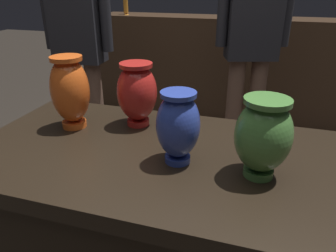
{
  "coord_description": "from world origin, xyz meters",
  "views": [
    {
      "loc": [
        0.28,
        -0.82,
        1.28
      ],
      "look_at": [
        0.04,
        -0.02,
        0.9
      ],
      "focal_mm": 33.96,
      "sensor_mm": 36.0,
      "label": 1
    }
  ],
  "objects_px": {
    "shelf_vase_far_left": "(126,5)",
    "visitor_center_back": "(252,33)",
    "vase_left_accent": "(137,92)",
    "visitor_near_left": "(79,38)",
    "vase_centerpiece": "(178,125)",
    "vase_tall_behind": "(263,135)",
    "vase_right_accent": "(70,90)"
  },
  "relations": [
    {
      "from": "shelf_vase_far_left",
      "to": "visitor_center_back",
      "type": "bearing_deg",
      "value": -33.56
    },
    {
      "from": "vase_centerpiece",
      "to": "visitor_near_left",
      "type": "relative_size",
      "value": 0.13
    },
    {
      "from": "vase_centerpiece",
      "to": "visitor_center_back",
      "type": "distance_m",
      "value": 1.36
    },
    {
      "from": "vase_right_accent",
      "to": "shelf_vase_far_left",
      "type": "height_order",
      "value": "shelf_vase_far_left"
    },
    {
      "from": "visitor_near_left",
      "to": "vase_left_accent",
      "type": "bearing_deg",
      "value": 127.37
    },
    {
      "from": "vase_tall_behind",
      "to": "visitor_center_back",
      "type": "bearing_deg",
      "value": 94.71
    },
    {
      "from": "vase_tall_behind",
      "to": "visitor_near_left",
      "type": "distance_m",
      "value": 1.61
    },
    {
      "from": "vase_left_accent",
      "to": "visitor_center_back",
      "type": "bearing_deg",
      "value": 74.17
    },
    {
      "from": "vase_left_accent",
      "to": "visitor_near_left",
      "type": "bearing_deg",
      "value": 131.29
    },
    {
      "from": "vase_right_accent",
      "to": "visitor_near_left",
      "type": "distance_m",
      "value": 1.09
    },
    {
      "from": "shelf_vase_far_left",
      "to": "visitor_center_back",
      "type": "distance_m",
      "value": 1.47
    },
    {
      "from": "vase_left_accent",
      "to": "visitor_center_back",
      "type": "xyz_separation_m",
      "value": [
        0.32,
        1.15,
        0.06
      ]
    },
    {
      "from": "visitor_near_left",
      "to": "vase_tall_behind",
      "type": "bearing_deg",
      "value": 133.92
    },
    {
      "from": "vase_centerpiece",
      "to": "visitor_near_left",
      "type": "distance_m",
      "value": 1.44
    },
    {
      "from": "shelf_vase_far_left",
      "to": "visitor_center_back",
      "type": "relative_size",
      "value": 0.11
    },
    {
      "from": "vase_left_accent",
      "to": "vase_right_accent",
      "type": "distance_m",
      "value": 0.23
    },
    {
      "from": "vase_centerpiece",
      "to": "vase_left_accent",
      "type": "relative_size",
      "value": 0.93
    },
    {
      "from": "visitor_center_back",
      "to": "vase_right_accent",
      "type": "bearing_deg",
      "value": 48.87
    },
    {
      "from": "vase_tall_behind",
      "to": "vase_centerpiece",
      "type": "bearing_deg",
      "value": 178.2
    },
    {
      "from": "shelf_vase_far_left",
      "to": "visitor_center_back",
      "type": "height_order",
      "value": "visitor_center_back"
    },
    {
      "from": "vase_centerpiece",
      "to": "vase_right_accent",
      "type": "xyz_separation_m",
      "value": [
        -0.42,
        0.13,
        0.02
      ]
    },
    {
      "from": "visitor_near_left",
      "to": "vase_right_accent",
      "type": "bearing_deg",
      "value": 115.9
    },
    {
      "from": "vase_centerpiece",
      "to": "vase_tall_behind",
      "type": "xyz_separation_m",
      "value": [
        0.23,
        -0.01,
        0.01
      ]
    },
    {
      "from": "vase_right_accent",
      "to": "shelf_vase_far_left",
      "type": "relative_size",
      "value": 1.39
    },
    {
      "from": "shelf_vase_far_left",
      "to": "visitor_near_left",
      "type": "xyz_separation_m",
      "value": [
        0.15,
        -1.1,
        -0.13
      ]
    },
    {
      "from": "vase_tall_behind",
      "to": "shelf_vase_far_left",
      "type": "distance_m",
      "value": 2.56
    },
    {
      "from": "vase_right_accent",
      "to": "visitor_center_back",
      "type": "relative_size",
      "value": 0.15
    },
    {
      "from": "visitor_center_back",
      "to": "visitor_near_left",
      "type": "height_order",
      "value": "visitor_center_back"
    },
    {
      "from": "vase_left_accent",
      "to": "visitor_near_left",
      "type": "relative_size",
      "value": 0.14
    },
    {
      "from": "vase_tall_behind",
      "to": "vase_right_accent",
      "type": "xyz_separation_m",
      "value": [
        -0.65,
        0.13,
        0.02
      ]
    },
    {
      "from": "vase_centerpiece",
      "to": "shelf_vase_far_left",
      "type": "bearing_deg",
      "value": 117.08
    },
    {
      "from": "vase_tall_behind",
      "to": "visitor_center_back",
      "type": "relative_size",
      "value": 0.13
    }
  ]
}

